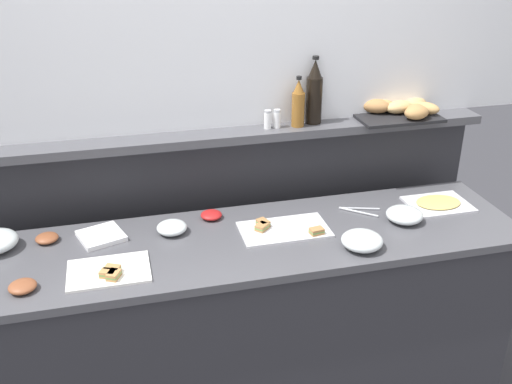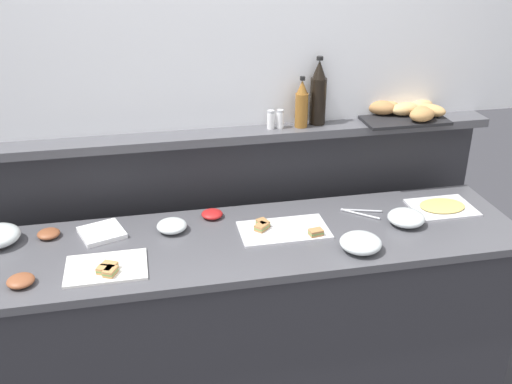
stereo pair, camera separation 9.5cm
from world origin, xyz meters
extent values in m
plane|color=#38383D|center=(0.00, 0.60, 0.00)|extent=(12.00, 12.00, 0.00)
cube|color=#2D2D33|center=(0.00, 0.00, 0.44)|extent=(2.37, 0.57, 0.88)
cube|color=#4C4C51|center=(0.00, 0.00, 0.89)|extent=(2.41, 0.61, 0.03)
cube|color=#2D2D33|center=(0.00, 0.49, 0.60)|extent=(2.56, 0.08, 1.20)
cube|color=#4C4C51|center=(0.00, 0.44, 1.22)|extent=(2.56, 0.22, 0.04)
cube|color=silver|center=(0.19, 0.03, 0.92)|extent=(0.38, 0.22, 0.01)
cube|color=#AD7A47|center=(0.11, 0.08, 0.93)|extent=(0.06, 0.07, 0.01)
cube|color=#66994C|center=(0.11, 0.08, 0.93)|extent=(0.06, 0.07, 0.01)
cube|color=#AD7A47|center=(0.11, 0.08, 0.94)|extent=(0.06, 0.07, 0.01)
cube|color=#AD7A47|center=(0.09, 0.04, 0.93)|extent=(0.07, 0.07, 0.01)
cube|color=#66994C|center=(0.09, 0.04, 0.93)|extent=(0.07, 0.07, 0.01)
cube|color=#AD7A47|center=(0.09, 0.04, 0.94)|extent=(0.07, 0.07, 0.01)
cube|color=#AD7A47|center=(0.31, -0.05, 0.93)|extent=(0.06, 0.05, 0.01)
cube|color=#66994C|center=(0.31, -0.05, 0.93)|extent=(0.06, 0.05, 0.01)
cube|color=#AD7A47|center=(0.31, -0.05, 0.94)|extent=(0.06, 0.05, 0.01)
cube|color=white|center=(-0.55, -0.12, 0.92)|extent=(0.31, 0.22, 0.01)
cube|color=#B7844C|center=(-0.53, -0.18, 0.93)|extent=(0.06, 0.07, 0.01)
cube|color=#66994C|center=(-0.53, -0.18, 0.93)|extent=(0.06, 0.07, 0.01)
cube|color=#B7844C|center=(-0.53, -0.18, 0.94)|extent=(0.06, 0.07, 0.01)
cube|color=#B7844C|center=(-0.55, -0.16, 0.93)|extent=(0.07, 0.06, 0.01)
cube|color=#66994C|center=(-0.55, -0.16, 0.93)|extent=(0.07, 0.06, 0.01)
cube|color=#B7844C|center=(-0.55, -0.16, 0.94)|extent=(0.07, 0.06, 0.01)
cube|color=#B7844C|center=(-0.53, -0.14, 0.93)|extent=(0.07, 0.06, 0.01)
cube|color=#66994C|center=(-0.53, -0.14, 0.93)|extent=(0.07, 0.06, 0.01)
cube|color=#B7844C|center=(-0.53, -0.14, 0.94)|extent=(0.07, 0.06, 0.01)
cube|color=silver|center=(0.95, 0.09, 0.92)|extent=(0.28, 0.22, 0.01)
ellipsoid|color=#E5C666|center=(0.95, 0.09, 0.93)|extent=(0.21, 0.15, 0.01)
ellipsoid|color=silver|center=(0.73, -0.02, 0.94)|extent=(0.16, 0.16, 0.06)
ellipsoid|color=#599959|center=(0.73, -0.02, 0.93)|extent=(0.13, 0.13, 0.04)
ellipsoid|color=silver|center=(0.45, -0.18, 0.95)|extent=(0.17, 0.17, 0.07)
ellipsoid|color=#599959|center=(0.45, -0.18, 0.93)|extent=(0.13, 0.13, 0.04)
ellipsoid|color=silver|center=(-0.28, 0.13, 0.94)|extent=(0.13, 0.13, 0.05)
ellipsoid|color=#599959|center=(-0.28, 0.13, 0.93)|extent=(0.10, 0.10, 0.03)
ellipsoid|color=brown|center=(-0.79, 0.18, 0.93)|extent=(0.09, 0.09, 0.03)
ellipsoid|color=red|center=(-0.09, 0.22, 0.93)|extent=(0.10, 0.10, 0.03)
ellipsoid|color=brown|center=(-0.85, -0.16, 0.93)|extent=(0.10, 0.10, 0.04)
cylinder|color=#B7BABF|center=(0.58, 0.13, 0.92)|extent=(0.18, 0.06, 0.01)
cylinder|color=#B7BABF|center=(0.56, 0.10, 0.92)|extent=(0.14, 0.13, 0.01)
sphere|color=#B7BABF|center=(0.50, 0.16, 0.92)|extent=(0.01, 0.01, 0.01)
cube|color=white|center=(-0.57, 0.15, 0.92)|extent=(0.22, 0.22, 0.02)
cylinder|color=#8E5B23|center=(0.36, 0.40, 1.32)|extent=(0.06, 0.06, 0.16)
cone|color=#8E5B23|center=(0.36, 0.40, 1.43)|extent=(0.05, 0.05, 0.06)
cylinder|color=black|center=(0.36, 0.40, 1.47)|extent=(0.02, 0.02, 0.02)
cylinder|color=black|center=(0.44, 0.43, 1.35)|extent=(0.08, 0.08, 0.22)
cone|color=black|center=(0.44, 0.43, 1.50)|extent=(0.06, 0.06, 0.08)
cylinder|color=black|center=(0.44, 0.43, 1.55)|extent=(0.03, 0.03, 0.02)
cylinder|color=white|center=(0.21, 0.41, 1.28)|extent=(0.03, 0.03, 0.08)
cylinder|color=#B7BABF|center=(0.21, 0.41, 1.32)|extent=(0.03, 0.03, 0.01)
cylinder|color=white|center=(0.26, 0.41, 1.28)|extent=(0.03, 0.03, 0.08)
cylinder|color=#B7BABF|center=(0.26, 0.41, 1.32)|extent=(0.03, 0.03, 0.01)
cube|color=black|center=(0.86, 0.41, 1.25)|extent=(0.40, 0.26, 0.02)
ellipsoid|color=#B7844C|center=(0.92, 0.32, 1.29)|extent=(0.15, 0.12, 0.06)
ellipsoid|color=#B7844C|center=(0.77, 0.49, 1.29)|extent=(0.18, 0.18, 0.07)
ellipsoid|color=tan|center=(0.82, 0.47, 1.29)|extent=(0.16, 0.16, 0.06)
ellipsoid|color=#B7844C|center=(0.93, 0.35, 1.29)|extent=(0.14, 0.14, 0.06)
ellipsoid|color=tan|center=(0.89, 0.43, 1.29)|extent=(0.17, 0.12, 0.06)
ellipsoid|color=#AD7A47|center=(0.77, 0.46, 1.29)|extent=(0.17, 0.16, 0.07)
ellipsoid|color=tan|center=(0.98, 0.46, 1.29)|extent=(0.17, 0.15, 0.06)
ellipsoid|color=tan|center=(1.00, 0.39, 1.29)|extent=(0.15, 0.16, 0.06)
camera|label=1|loc=(-0.46, -2.06, 2.14)|focal=41.00mm
camera|label=2|loc=(-0.37, -2.08, 2.14)|focal=41.00mm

